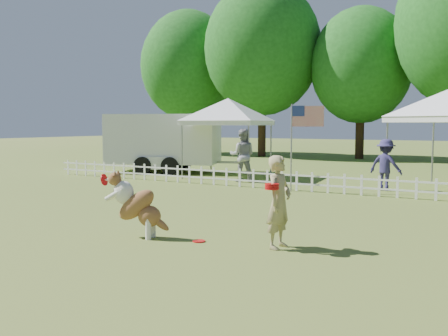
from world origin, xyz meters
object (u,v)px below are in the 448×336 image
Objects in this scene: dog at (137,205)px; frisbee_on_turf at (199,241)px; spectator_a at (242,155)px; spectator_b at (386,165)px; handler at (279,202)px; flag_pole at (291,148)px; cargo_trailer at (164,143)px; canopy_tent_left at (228,139)px.

frisbee_on_turf is at bearing -1.66° from dog.
spectator_a is 1.18× the size of spectator_b.
dog is 5.31× the size of frisbee_on_turf.
spectator_a is (-2.53, 8.76, 0.35)m from dog.
spectator_b is at bearing 3.93° from handler.
cargo_trailer is at bearing 136.49° from flag_pole.
handler is 0.97× the size of spectator_b.
cargo_trailer reaches higher than spectator_a.
flag_pole reaches higher than dog.
cargo_trailer is 3.60× the size of spectator_b.
handler is 7.12m from flag_pole.
frisbee_on_turf is 7.14m from flag_pole.
dog is at bearing 82.48° from spectator_a.
frisbee_on_turf is 0.04× the size of cargo_trailer.
dog is at bearing 106.05° from handler.
handler is 2.59m from dog.
canopy_tent_left reaches higher than spectator_b.
handler is 0.52× the size of canopy_tent_left.
dog is 7.24m from flag_pole.
spectator_b is (2.44, 1.71, -0.53)m from flag_pole.
spectator_b is (1.28, 8.62, 0.79)m from frisbee_on_turf.
flag_pole reaches higher than cargo_trailer.
flag_pole is at bearing -44.45° from cargo_trailer.
canopy_tent_left is 1.85m from spectator_a.
spectator_b is at bearing 81.55° from frisbee_on_turf.
dog is 10.72m from canopy_tent_left.
canopy_tent_left is 0.52× the size of cargo_trailer.
cargo_trailer is at bearing -41.47° from spectator_a.
cargo_trailer reaches higher than spectator_b.
canopy_tent_left is 3.33m from cargo_trailer.
canopy_tent_left is 1.12× the size of flag_pole.
canopy_tent_left is at bearing 123.52° from flag_pole.
spectator_b is at bearing -17.15° from canopy_tent_left.
canopy_tent_left is at bearing -66.95° from spectator_a.
canopy_tent_left reaches higher than frisbee_on_turf.
spectator_b is (-0.11, 8.33, 0.03)m from handler.
dog is (-2.52, -0.58, -0.18)m from handler.
flag_pole is 3.02m from spectator_b.
spectator_a is 4.96m from spectator_b.
flag_pole is (-0.02, 7.20, 0.74)m from dog.
cargo_trailer is (-3.31, 0.26, -0.23)m from canopy_tent_left.
handler is 6.88× the size of frisbee_on_turf.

